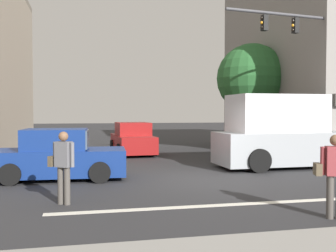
# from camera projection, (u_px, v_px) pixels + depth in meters

# --- Properties ---
(ground_plane) EXTENTS (120.00, 120.00, 0.00)m
(ground_plane) POSITION_uv_depth(u_px,v_px,m) (202.00, 178.00, 12.44)
(ground_plane) COLOR #2B2B2D
(lane_marking_stripe) EXTENTS (9.00, 0.24, 0.01)m
(lane_marking_stripe) POSITION_uv_depth(u_px,v_px,m) (247.00, 204.00, 9.02)
(lane_marking_stripe) COLOR silver
(lane_marking_stripe) RESTS_ON ground
(street_tree) EXTENTS (3.72, 3.72, 5.75)m
(street_tree) POSITION_uv_depth(u_px,v_px,m) (252.00, 79.00, 21.02)
(street_tree) COLOR #4C3823
(street_tree) RESTS_ON ground
(utility_pole_far_right) EXTENTS (1.40, 0.22, 9.00)m
(utility_pole_far_right) POSITION_uv_depth(u_px,v_px,m) (269.00, 68.00, 22.94)
(utility_pole_far_right) COLOR brown
(utility_pole_far_right) RESTS_ON ground
(traffic_light_mast) EXTENTS (4.86, 0.77, 6.20)m
(traffic_light_mast) POSITION_uv_depth(u_px,v_px,m) (309.00, 61.00, 15.94)
(traffic_light_mast) COLOR #47474C
(traffic_light_mast) RESTS_ON ground
(sedan_waiting_far) EXTENTS (4.19, 2.05, 1.58)m
(sedan_waiting_far) POSITION_uv_depth(u_px,v_px,m) (58.00, 157.00, 12.25)
(sedan_waiting_far) COLOR navy
(sedan_waiting_far) RESTS_ON ground
(box_truck_crossing_rightbound) EXTENTS (5.64, 2.33, 2.75)m
(box_truck_crossing_rightbound) POSITION_uv_depth(u_px,v_px,m) (284.00, 134.00, 14.88)
(box_truck_crossing_rightbound) COLOR #999EA3
(box_truck_crossing_rightbound) RESTS_ON ground
(sedan_crossing_leftbound) EXTENTS (2.04, 4.18, 1.58)m
(sedan_crossing_leftbound) POSITION_uv_depth(u_px,v_px,m) (133.00, 140.00, 19.63)
(sedan_crossing_leftbound) COLOR maroon
(sedan_crossing_leftbound) RESTS_ON ground
(pedestrian_foreground_with_bag) EXTENTS (0.66, 0.46, 1.67)m
(pedestrian_foreground_with_bag) POSITION_uv_depth(u_px,v_px,m) (334.00, 171.00, 7.74)
(pedestrian_foreground_with_bag) COLOR #4C4742
(pedestrian_foreground_with_bag) RESTS_ON ground
(pedestrian_mid_crossing) EXTENTS (0.61, 0.56, 1.67)m
(pedestrian_mid_crossing) POSITION_uv_depth(u_px,v_px,m) (63.00, 163.00, 8.95)
(pedestrian_mid_crossing) COLOR #4C4742
(pedestrian_mid_crossing) RESTS_ON ground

